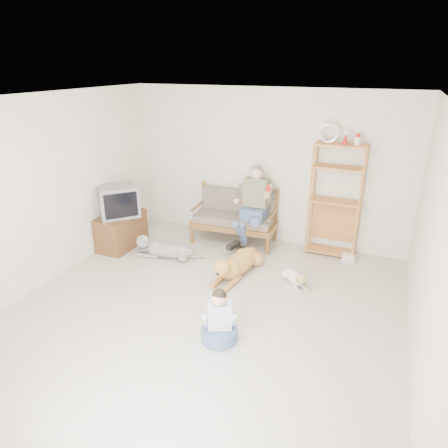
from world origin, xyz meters
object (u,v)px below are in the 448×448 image
at_px(loveseat, 235,216).
at_px(golden_retriever, 236,264).
at_px(etagere, 335,200).
at_px(tv_stand, 121,230).

relative_size(loveseat, golden_retriever, 1.04).
xyz_separation_m(loveseat, golden_retriever, (0.49, -1.21, -0.30)).
bearing_deg(etagere, tv_stand, -162.05).
distance_m(loveseat, golden_retriever, 1.34).
bearing_deg(tv_stand, golden_retriever, -3.49).
relative_size(etagere, tv_stand, 2.41).
distance_m(tv_stand, golden_retriever, 2.28).
xyz_separation_m(loveseat, tv_stand, (-1.78, -1.01, -0.19)).
distance_m(loveseat, tv_stand, 2.06).
bearing_deg(tv_stand, etagere, 19.35).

